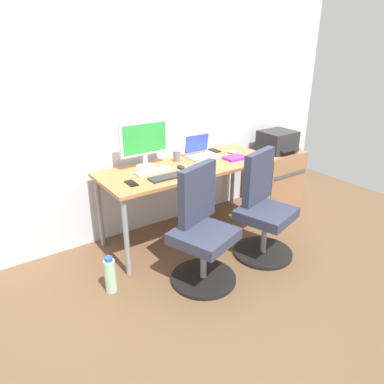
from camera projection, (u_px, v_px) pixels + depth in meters
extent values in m
plane|color=brown|center=(189.00, 233.00, 3.70)|extent=(5.28, 5.28, 0.00)
cube|color=silver|center=(165.00, 99.00, 3.51)|extent=(4.40, 0.04, 2.60)
cube|color=#B77542|center=(189.00, 167.00, 3.42)|extent=(1.73, 0.67, 0.03)
cylinder|color=gray|center=(126.00, 238.00, 2.92)|extent=(0.04, 0.04, 0.71)
cylinder|color=gray|center=(268.00, 193.00, 3.77)|extent=(0.04, 0.04, 0.71)
cylinder|color=gray|center=(100.00, 212.00, 3.35)|extent=(0.04, 0.04, 0.71)
cylinder|color=gray|center=(233.00, 177.00, 4.21)|extent=(0.04, 0.04, 0.71)
cylinder|color=black|center=(203.00, 278.00, 2.98)|extent=(0.54, 0.54, 0.03)
cylinder|color=gray|center=(204.00, 259.00, 2.91)|extent=(0.05, 0.05, 0.34)
cube|color=#33384C|center=(204.00, 236.00, 2.82)|extent=(0.56, 0.56, 0.09)
cube|color=#33384C|center=(197.00, 194.00, 2.88)|extent=(0.42, 0.20, 0.48)
cylinder|color=black|center=(263.00, 252.00, 3.34)|extent=(0.54, 0.54, 0.03)
cylinder|color=gray|center=(264.00, 235.00, 3.27)|extent=(0.05, 0.05, 0.34)
cube|color=#33384C|center=(266.00, 214.00, 3.18)|extent=(0.55, 0.55, 0.09)
cube|color=#33384C|center=(258.00, 177.00, 3.23)|extent=(0.42, 0.19, 0.48)
cube|color=#996B47|center=(274.00, 176.00, 4.37)|extent=(0.58, 0.48, 0.62)
cube|color=#4C4C4C|center=(291.00, 174.00, 4.15)|extent=(0.52, 0.01, 0.04)
cube|color=#2D2D2D|center=(277.00, 141.00, 4.20)|extent=(0.38, 0.34, 0.24)
cube|color=#262626|center=(290.00, 150.00, 4.07)|extent=(0.27, 0.06, 0.01)
cylinder|color=#A5D8B2|center=(110.00, 276.00, 2.80)|extent=(0.09, 0.09, 0.28)
cylinder|color=#2D59B2|center=(109.00, 259.00, 2.74)|extent=(0.06, 0.06, 0.03)
cylinder|color=silver|center=(146.00, 166.00, 3.37)|extent=(0.18, 0.18, 0.01)
cylinder|color=silver|center=(145.00, 160.00, 3.35)|extent=(0.04, 0.04, 0.11)
cube|color=silver|center=(144.00, 138.00, 3.27)|extent=(0.48, 0.03, 0.31)
cube|color=green|center=(145.00, 138.00, 3.25)|extent=(0.43, 0.00, 0.26)
cube|color=silver|center=(204.00, 157.00, 3.63)|extent=(0.31, 0.22, 0.02)
cube|color=silver|center=(196.00, 143.00, 3.68)|extent=(0.31, 0.04, 0.21)
cube|color=blue|center=(197.00, 143.00, 3.68)|extent=(0.28, 0.03, 0.18)
cube|color=#2D2D2D|center=(168.00, 177.00, 3.10)|extent=(0.34, 0.12, 0.02)
cube|color=#B7B7B7|center=(154.00, 171.00, 3.23)|extent=(0.34, 0.12, 0.02)
ellipsoid|color=silver|center=(231.00, 152.00, 3.78)|extent=(0.06, 0.10, 0.03)
ellipsoid|color=#2D2D2D|center=(181.00, 167.00, 3.32)|extent=(0.06, 0.10, 0.03)
cylinder|color=teal|center=(264.00, 154.00, 3.59)|extent=(0.08, 0.08, 0.09)
cylinder|color=slate|center=(177.00, 156.00, 3.51)|extent=(0.07, 0.07, 0.10)
cube|color=black|center=(131.00, 183.00, 2.97)|extent=(0.07, 0.14, 0.01)
cube|color=black|center=(215.00, 150.00, 3.86)|extent=(0.07, 0.14, 0.01)
cube|color=purple|center=(235.00, 158.00, 3.59)|extent=(0.21, 0.15, 0.03)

